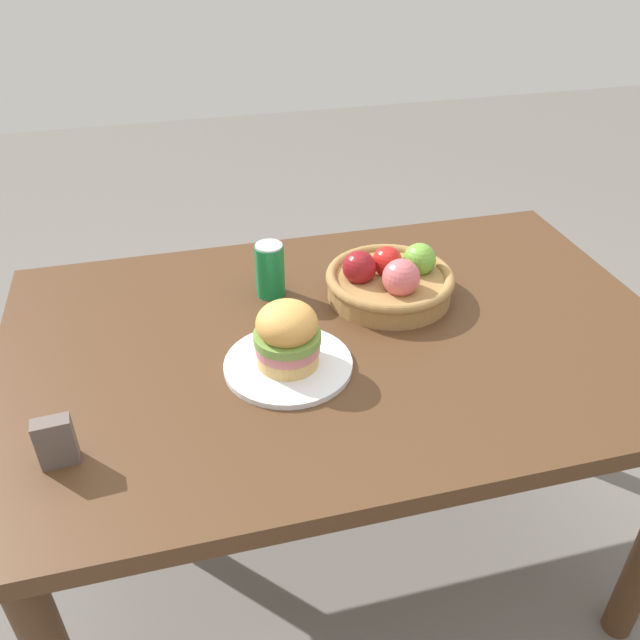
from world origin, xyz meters
name	(u,v)px	position (x,y,z in m)	size (l,w,h in m)	color
ground_plane	(336,555)	(0.00, 0.00, 0.00)	(8.00, 8.00, 0.00)	slate
dining_table	(340,371)	(0.00, 0.00, 0.65)	(1.40, 0.90, 0.75)	#4C301C
plate	(288,365)	(-0.13, -0.08, 0.76)	(0.25, 0.25, 0.01)	white
sandwich	(287,335)	(-0.13, -0.08, 0.83)	(0.13, 0.13, 0.13)	#DBAD60
soda_can	(270,270)	(-0.11, 0.19, 0.81)	(0.07, 0.07, 0.13)	#147238
fruit_basket	(390,280)	(0.15, 0.12, 0.79)	(0.29, 0.29, 0.12)	#9E7542
napkin_holder	(56,442)	(-0.54, -0.23, 0.80)	(0.06, 0.03, 0.09)	#594C47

